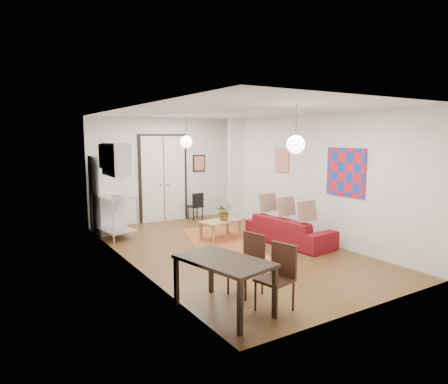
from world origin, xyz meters
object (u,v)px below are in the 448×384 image
fridge (108,194)px  dining_chair_near (242,259)px  sofa (289,230)px  coffee_table (221,223)px  kitchen_counter (114,209)px  dining_table (224,265)px  dining_chair_far (271,272)px  black_side_chair (194,204)px

fridge → dining_chair_near: 5.01m
sofa → coffee_table: size_ratio=1.98×
kitchen_counter → dining_chair_near: 4.53m
sofa → kitchen_counter: kitchen_counter is taller
dining_table → dining_chair_far: dining_chair_far is taller
sofa → dining_chair_far: (-2.50, -2.47, 0.22)m
dining_chair_near → dining_chair_far: same height
sofa → dining_chair_near: size_ratio=2.29×
kitchen_counter → fridge: bearing=81.8°
coffee_table → dining_table: bearing=-120.7°
fridge → coffee_table: bearing=-51.5°
black_side_chair → coffee_table: bearing=74.9°
coffee_table → dining_chair_near: (-1.43, -2.98, 0.16)m
kitchen_counter → fridge: 0.55m
dining_chair_near → dining_chair_far: size_ratio=1.00×
kitchen_counter → black_side_chair: (2.58, 0.82, -0.23)m
dining_chair_far → black_side_chair: (1.94, 6.00, -0.07)m
coffee_table → dining_chair_near: 3.31m
sofa → dining_chair_far: 3.52m
kitchen_counter → dining_chair_near: kitchen_counter is taller
black_side_chair → dining_table: bearing=63.3°
sofa → dining_chair_near: bearing=119.7°
fridge → kitchen_counter: bearing=-98.7°
dining_chair_far → black_side_chair: 6.31m
coffee_table → dining_chair_near: dining_chair_near is taller
dining_chair_near → black_side_chair: bearing=147.3°
kitchen_counter → black_side_chair: 2.72m
coffee_table → dining_chair_far: (-1.43, -3.68, 0.16)m
dining_chair_near → dining_chair_far: (0.00, -0.70, 0.00)m
kitchen_counter → dining_chair_far: size_ratio=1.54×
dining_chair_far → sofa: bearing=122.1°
kitchen_counter → dining_chair_near: (0.65, -4.48, -0.15)m
coffee_table → kitchen_counter: 2.58m
sofa → dining_chair_far: size_ratio=2.29×
dining_chair_near → fridge: bearing=174.7°
dining_chair_near → dining_chair_far: 0.70m
fridge → black_side_chair: fridge is taller
sofa → black_side_chair: bearing=3.3°
sofa → coffee_table: bearing=35.5°
coffee_table → fridge: bearing=136.5°
fridge → dining_chair_far: 5.71m
coffee_table → dining_table: dining_table is taller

